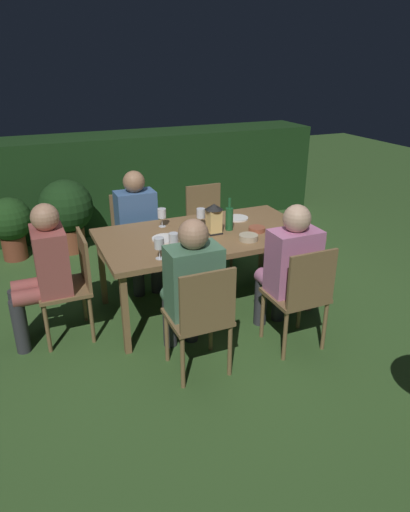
# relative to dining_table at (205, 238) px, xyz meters

# --- Properties ---
(ground_plane) EXTENTS (16.00, 16.00, 0.00)m
(ground_plane) POSITION_rel_dining_table_xyz_m (0.00, 0.00, -0.68)
(ground_plane) COLOR #385B28
(dining_table) EXTENTS (1.82, 1.00, 0.73)m
(dining_table) POSITION_rel_dining_table_xyz_m (0.00, 0.00, 0.00)
(dining_table) COLOR olive
(dining_table) RESTS_ON ground
(chair_side_left_b) EXTENTS (0.42, 0.40, 0.87)m
(chair_side_left_b) POSITION_rel_dining_table_xyz_m (0.41, -0.89, -0.19)
(chair_side_left_b) COLOR brown
(chair_side_left_b) RESTS_ON ground
(person_in_pink) EXTENTS (0.38, 0.47, 1.15)m
(person_in_pink) POSITION_rel_dining_table_xyz_m (0.41, -0.70, -0.04)
(person_in_pink) COLOR #C675A3
(person_in_pink) RESTS_ON ground
(chair_side_right_b) EXTENTS (0.42, 0.40, 0.87)m
(chair_side_right_b) POSITION_rel_dining_table_xyz_m (0.41, 0.89, -0.19)
(chair_side_right_b) COLOR brown
(chair_side_right_b) RESTS_ON ground
(chair_head_near) EXTENTS (0.40, 0.42, 0.87)m
(chair_head_near) POSITION_rel_dining_table_xyz_m (-1.16, 0.00, -0.19)
(chair_head_near) COLOR brown
(chair_head_near) RESTS_ON ground
(person_in_rust) EXTENTS (0.48, 0.38, 1.15)m
(person_in_rust) POSITION_rel_dining_table_xyz_m (-1.36, 0.00, -0.04)
(person_in_rust) COLOR #9E4C47
(person_in_rust) RESTS_ON ground
(chair_side_right_a) EXTENTS (0.42, 0.40, 0.87)m
(chair_side_right_a) POSITION_rel_dining_table_xyz_m (-0.41, 0.89, -0.19)
(chair_side_right_a) COLOR brown
(chair_side_right_a) RESTS_ON ground
(person_in_blue) EXTENTS (0.38, 0.47, 1.15)m
(person_in_blue) POSITION_rel_dining_table_xyz_m (-0.41, 0.70, -0.04)
(person_in_blue) COLOR #426699
(person_in_blue) RESTS_ON ground
(chair_side_left_a) EXTENTS (0.42, 0.40, 0.87)m
(chair_side_left_a) POSITION_rel_dining_table_xyz_m (-0.41, -0.89, -0.19)
(chair_side_left_a) COLOR brown
(chair_side_left_a) RESTS_ON ground
(person_in_green) EXTENTS (0.38, 0.47, 1.15)m
(person_in_green) POSITION_rel_dining_table_xyz_m (-0.41, -0.70, -0.04)
(person_in_green) COLOR #4C7A5B
(person_in_green) RESTS_ON ground
(lantern_centerpiece) EXTENTS (0.15, 0.15, 0.27)m
(lantern_centerpiece) POSITION_rel_dining_table_xyz_m (0.07, -0.03, 0.20)
(lantern_centerpiece) COLOR black
(lantern_centerpiece) RESTS_ON dining_table
(green_bottle_on_table) EXTENTS (0.07, 0.07, 0.29)m
(green_bottle_on_table) POSITION_rel_dining_table_xyz_m (0.23, -0.01, 0.16)
(green_bottle_on_table) COLOR #1E5B2D
(green_bottle_on_table) RESTS_ON dining_table
(wine_glass_a) EXTENTS (0.08, 0.08, 0.17)m
(wine_glass_a) POSITION_rel_dining_table_xyz_m (0.03, 0.17, 0.17)
(wine_glass_a) COLOR silver
(wine_glass_a) RESTS_ON dining_table
(wine_glass_b) EXTENTS (0.08, 0.08, 0.17)m
(wine_glass_b) POSITION_rel_dining_table_xyz_m (-0.29, 0.30, 0.17)
(wine_glass_b) COLOR silver
(wine_glass_b) RESTS_ON dining_table
(wine_glass_c) EXTENTS (0.08, 0.08, 0.17)m
(wine_glass_c) POSITION_rel_dining_table_xyz_m (-0.53, -0.37, 0.17)
(wine_glass_c) COLOR silver
(wine_glass_c) RESTS_ON dining_table
(wine_glass_d) EXTENTS (0.08, 0.08, 0.17)m
(wine_glass_d) POSITION_rel_dining_table_xyz_m (-0.18, -0.25, 0.17)
(wine_glass_d) COLOR silver
(wine_glass_d) RESTS_ON dining_table
(wine_glass_e) EXTENTS (0.08, 0.08, 0.17)m
(wine_glass_e) POSITION_rel_dining_table_xyz_m (-0.40, -0.32, 0.17)
(wine_glass_e) COLOR silver
(wine_glass_e) RESTS_ON dining_table
(plate_a) EXTENTS (0.21, 0.21, 0.01)m
(plate_a) POSITION_rel_dining_table_xyz_m (0.43, 0.23, 0.06)
(plate_a) COLOR white
(plate_a) RESTS_ON dining_table
(plate_b) EXTENTS (0.23, 0.23, 0.01)m
(plate_b) POSITION_rel_dining_table_xyz_m (-0.37, -0.01, 0.06)
(plate_b) COLOR white
(plate_b) RESTS_ON dining_table
(bowl_olives) EXTENTS (0.15, 0.15, 0.04)m
(bowl_olives) POSITION_rel_dining_table_xyz_m (0.44, -0.14, 0.07)
(bowl_olives) COLOR #9E5138
(bowl_olives) RESTS_ON dining_table
(bowl_bread) EXTENTS (0.16, 0.16, 0.05)m
(bowl_bread) POSITION_rel_dining_table_xyz_m (0.27, -0.30, 0.08)
(bowl_bread) COLOR #BCAD8E
(bowl_bread) RESTS_ON dining_table
(bowl_salad) EXTENTS (0.15, 0.15, 0.05)m
(bowl_salad) POSITION_rel_dining_table_xyz_m (0.78, -0.28, 0.08)
(bowl_salad) COLOR silver
(bowl_salad) RESTS_ON dining_table
(hedge_backdrop) EXTENTS (5.22, 0.77, 1.21)m
(hedge_backdrop) POSITION_rel_dining_table_xyz_m (0.00, 2.61, -0.07)
(hedge_backdrop) COLOR #193816
(hedge_backdrop) RESTS_ON ground
(potted_plant_by_hedge) EXTENTS (0.49, 0.49, 0.72)m
(potted_plant_by_hedge) POSITION_rel_dining_table_xyz_m (-1.57, 1.87, -0.25)
(potted_plant_by_hedge) COLOR brown
(potted_plant_by_hedge) RESTS_ON ground
(potted_plant_corner) EXTENTS (0.62, 0.62, 0.86)m
(potted_plant_corner) POSITION_rel_dining_table_xyz_m (-0.95, 1.87, -0.18)
(potted_plant_corner) COLOR brown
(potted_plant_corner) RESTS_ON ground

